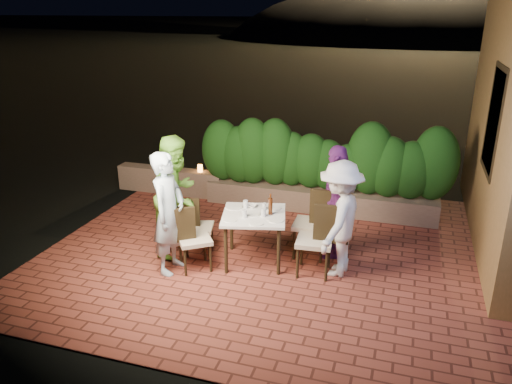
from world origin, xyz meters
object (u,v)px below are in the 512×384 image
at_px(diner_blue, 169,213).
at_px(diner_white, 340,219).
at_px(parapet_lamp, 200,168).
at_px(dining_table, 254,238).
at_px(chair_left_front, 195,238).
at_px(chair_left_back, 199,226).
at_px(bowl, 251,206).
at_px(diner_green, 177,195).
at_px(diner_purple, 336,201).
at_px(beer_bottle, 270,204).
at_px(chair_right_front, 314,239).
at_px(chair_right_back, 311,223).

xyz_separation_m(diner_blue, diner_white, (2.25, 0.62, -0.05)).
bearing_deg(diner_white, parapet_lamp, -117.09).
height_order(dining_table, chair_left_front, chair_left_front).
bearing_deg(chair_left_back, diner_blue, -120.88).
relative_size(bowl, diner_green, 0.09).
bearing_deg(diner_purple, chair_left_back, -82.85).
height_order(chair_left_front, chair_left_back, chair_left_front).
distance_m(beer_bottle, chair_right_front, 0.79).
bearing_deg(diner_blue, chair_left_back, -15.01).
xyz_separation_m(dining_table, diner_blue, (-1.04, -0.58, 0.49)).
bearing_deg(chair_left_back, diner_green, 169.21).
distance_m(bowl, parapet_lamp, 2.65).
distance_m(chair_left_front, chair_left_back, 0.49).
distance_m(diner_purple, parapet_lamp, 3.36).
bearing_deg(diner_white, diner_purple, -156.36).
relative_size(beer_bottle, diner_purple, 0.18).
relative_size(chair_left_back, diner_green, 0.49).
bearing_deg(beer_bottle, dining_table, -163.44).
height_order(chair_left_front, chair_right_back, chair_right_back).
distance_m(chair_left_back, diner_white, 2.11).
xyz_separation_m(chair_left_front, chair_right_back, (1.47, 0.88, 0.06)).
distance_m(dining_table, chair_left_front, 0.86).
bearing_deg(bowl, chair_right_front, -17.58).
bearing_deg(diner_blue, diner_purple, -60.24).
xyz_separation_m(bowl, chair_left_front, (-0.62, -0.69, -0.30)).
xyz_separation_m(diner_green, diner_white, (2.40, 0.04, -0.09)).
distance_m(chair_right_back, diner_green, 2.01).
height_order(dining_table, chair_left_back, chair_left_back).
distance_m(diner_blue, diner_white, 2.33).
relative_size(diner_blue, diner_green, 0.96).
xyz_separation_m(chair_left_front, diner_purple, (1.80, 1.03, 0.38)).
relative_size(bowl, chair_left_front, 0.16).
distance_m(beer_bottle, parapet_lamp, 3.02).
distance_m(chair_right_back, diner_purple, 0.48).
bearing_deg(chair_right_front, chair_left_back, -7.63).
bearing_deg(dining_table, parapet_lamp, 128.74).
bearing_deg(beer_bottle, chair_right_front, -11.77).
relative_size(chair_left_back, parapet_lamp, 6.27).
bearing_deg(beer_bottle, diner_blue, -152.82).
bearing_deg(chair_right_back, diner_white, 138.08).
bearing_deg(chair_left_front, dining_table, -4.72).
relative_size(bowl, diner_purple, 0.09).
bearing_deg(beer_bottle, chair_right_back, 35.72).
bearing_deg(diner_purple, diner_blue, -70.07).
bearing_deg(diner_blue, parapet_lamp, 16.14).
height_order(beer_bottle, chair_right_front, beer_bottle).
distance_m(chair_left_front, diner_green, 0.77).
xyz_separation_m(diner_white, diner_purple, (-0.14, 0.55, 0.03)).
distance_m(bowl, diner_blue, 1.24).
relative_size(dining_table, diner_white, 0.54).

